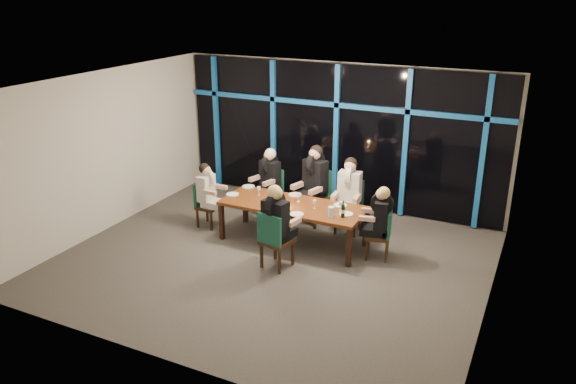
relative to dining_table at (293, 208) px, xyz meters
The scene contains 29 objects.
room 1.56m from the dining_table, 90.00° to the right, with size 7.04×7.00×3.02m.
window_wall 2.30m from the dining_table, 89.70° to the left, with size 6.86×0.43×2.94m.
dining_table is the anchor object (origin of this frame).
chair_far_left 1.45m from the dining_table, 132.61° to the left, with size 0.55×0.55×0.95m.
chair_far_mid 1.07m from the dining_table, 89.34° to the left, with size 0.62×0.62×1.08m.
chair_far_right 1.21m from the dining_table, 52.01° to the left, with size 0.50×0.50×1.00m.
chair_end_left 1.87m from the dining_table, behind, with size 0.41×0.41×0.87m.
chair_end_right 1.66m from the dining_table, ahead, with size 0.49×0.49×0.89m.
chair_near_mid 1.06m from the dining_table, 81.88° to the right, with size 0.54×0.54×1.00m.
diner_far_left 1.42m from the dining_table, 135.44° to the left, with size 0.56×0.65×0.93m.
diner_far_mid 1.04m from the dining_table, 90.71° to the left, with size 0.62×0.73×1.05m.
diner_far_right 1.18m from the dining_table, 49.14° to the left, with size 0.52×0.64×0.97m.
diner_end_left 1.79m from the dining_table, behind, with size 0.54×0.44×0.85m.
diner_end_right 1.59m from the dining_table, ahead, with size 0.59×0.49×0.87m.
diner_near_mid 1.01m from the dining_table, 80.30° to the right, with size 0.54×0.66×0.97m.
plate_far_left 1.25m from the dining_table, 159.01° to the left, with size 0.24×0.24×0.01m, color white.
plate_far_mid 0.47m from the dining_table, 110.48° to the left, with size 0.24×0.24×0.01m, color white.
plate_far_right 0.85m from the dining_table, 20.92° to the left, with size 0.24×0.24×0.01m, color white.
plate_end_left 1.23m from the dining_table, behind, with size 0.24×0.24×0.01m, color white.
plate_end_right 1.03m from the dining_table, ahead, with size 0.24×0.24×0.01m, color white.
plate_near_mid 0.49m from the dining_table, 56.93° to the right, with size 0.24×0.24×0.01m, color white.
wine_bottle 1.04m from the dining_table, ahead, with size 0.07×0.07×0.30m.
water_pitcher 0.89m from the dining_table, 16.91° to the right, with size 0.11×0.10×0.19m.
tea_light 0.23m from the dining_table, 98.56° to the right, with size 0.06×0.06×0.03m, color #FFAB4C.
wine_glass_a 0.40m from the dining_table, 152.91° to the right, with size 0.06×0.06×0.17m.
wine_glass_b 0.25m from the dining_table, 78.67° to the left, with size 0.06×0.06×0.17m.
wine_glass_c 0.46m from the dining_table, ahead, with size 0.06×0.06×0.16m.
wine_glass_d 0.80m from the dining_table, 169.74° to the left, with size 0.06×0.06×0.17m.
wine_glass_e 0.90m from the dining_table, ahead, with size 0.06×0.06×0.16m.
Camera 1 is at (3.97, -7.64, 4.46)m, focal length 35.00 mm.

